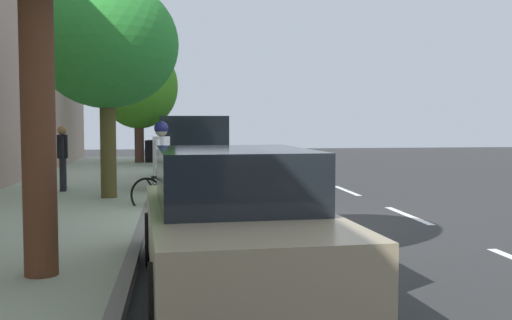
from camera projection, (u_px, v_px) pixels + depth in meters
The scene contains 13 objects.
ground at pixel (270, 221), 10.91m from camera, with size 58.34×58.34×0.00m, color #2E2E2E.
sidewalk at pixel (34, 222), 10.36m from camera, with size 3.59×36.46×0.15m, color #A4AF96.
curb_edge at pixel (145, 220), 10.61m from camera, with size 0.16×36.46×0.15m, color gray.
lane_stripe_centre at pixel (408, 215), 11.61m from camera, with size 0.14×35.80×0.01m.
lane_stripe_bike_edge at pixel (228, 222), 10.81m from camera, with size 0.12×36.46×0.01m, color white.
parked_sedan_green_nearest at pixel (185, 148), 23.98m from camera, with size 1.94×4.45×1.52m.
parked_pickup_white_second at pixel (193, 155), 16.58m from camera, with size 2.05×5.31×1.95m.
parked_sedan_tan_mid at pixel (234, 221), 6.40m from camera, with size 2.03×4.49×1.52m.
bicycle_at_curb at pixel (172, 196), 11.59m from camera, with size 1.63×0.76×0.78m.
cyclist_with_backpack at pixel (160, 156), 11.97m from camera, with size 0.49×0.60×1.82m.
street_tree_near_cyclist at pixel (139, 87), 24.22m from camera, with size 3.15×3.15×4.77m.
street_tree_mid_block at pixel (107, 45), 12.92m from camera, with size 3.08×3.08×4.70m.
pedestrian_on_phone at pixel (63, 154), 14.34m from camera, with size 0.27×0.62×1.56m.
Camera 1 is at (1.69, 10.69, 1.81)m, focal length 42.31 mm.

